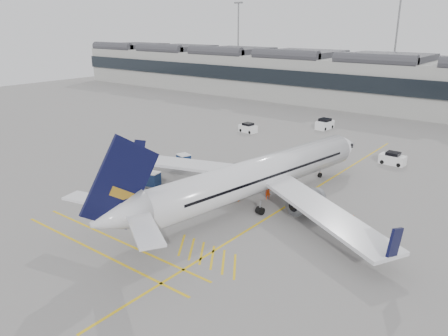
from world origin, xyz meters
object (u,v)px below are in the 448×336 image
Objects in this scene: baggage_cart_a at (223,173)px; pushback_tug at (200,186)px; ramp_agent_a at (268,192)px; belt_loader at (262,178)px; airliner_main at (255,176)px; ramp_agent_b at (236,193)px.

baggage_cart_a reaches higher than pushback_tug.
pushback_tug is (0.31, -4.80, -0.26)m from baggage_cart_a.
ramp_agent_a is 0.67× the size of pushback_tug.
belt_loader is 5.03m from baggage_cart_a.
airliner_main is at bearing 5.50° from pushback_tug.
belt_loader reaches higher than ramp_agent_b.
airliner_main is 24.08× the size of ramp_agent_a.
baggage_cart_a is 8.48m from ramp_agent_a.
baggage_cart_a is at bearing 92.20° from pushback_tug.
baggage_cart_a is 1.12× the size of ramp_agent_a.
airliner_main is 21.44× the size of baggage_cart_a.
belt_loader is 2.04× the size of pushback_tug.
airliner_main reaches higher than ramp_agent_a.
pushback_tug is (-7.90, -2.67, -0.22)m from ramp_agent_a.
ramp_agent_b reaches higher than baggage_cart_a.
baggage_cart_a is at bearing -176.58° from belt_loader.
airliner_main reaches higher than belt_loader.
airliner_main is 7.21m from belt_loader.
baggage_cart_a is 0.98× the size of ramp_agent_b.
ramp_agent_b is at bearing -102.87° from belt_loader.
pushback_tug is (-5.28, -0.10, -0.34)m from ramp_agent_b.
ramp_agent_a is at bearing -153.27° from ramp_agent_b.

